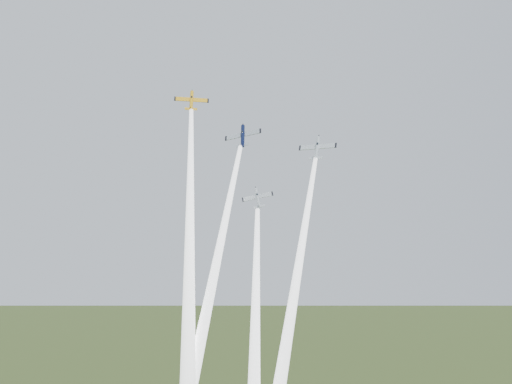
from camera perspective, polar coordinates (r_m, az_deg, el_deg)
name	(u,v)px	position (r m, az deg, el deg)	size (l,w,h in m)	color
plane_yellow	(191,101)	(148.42, -5.76, 8.08)	(7.93, 7.87, 1.24)	yellow
smoke_trail_yellow	(190,228)	(123.19, -5.91, -3.25)	(2.61, 2.61, 67.06)	white
plane_navy	(243,136)	(140.51, -1.19, 5.01)	(8.28, 8.21, 1.30)	#0C1436
smoke_trail_navy	(211,288)	(116.71, -4.00, -8.51)	(2.61, 2.61, 71.43)	white
plane_silver_right	(317,148)	(144.09, 5.47, 3.92)	(8.59, 8.53, 1.35)	silver
smoke_trail_silver_right	(295,288)	(121.67, 3.48, -8.56)	(2.61, 2.61, 67.13)	white
plane_silver_low	(258,198)	(133.88, 0.16, -0.52)	(6.63, 6.58, 1.04)	silver
smoke_trail_silver_low	(255,327)	(116.69, -0.07, -11.91)	(2.61, 2.61, 53.96)	white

